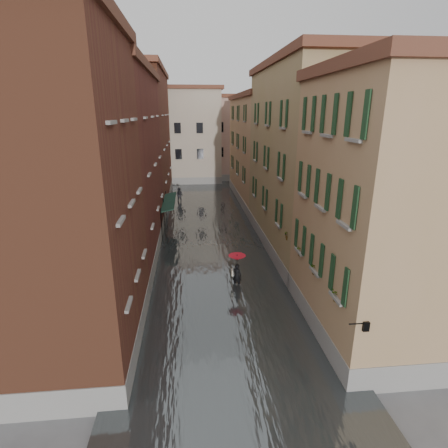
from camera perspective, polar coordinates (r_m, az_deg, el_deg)
name	(u,v)px	position (r m, az deg, el deg)	size (l,w,h in m)	color
ground	(224,313)	(18.92, -0.02, -14.39)	(120.00, 120.00, 0.00)	#5B5B5D
floodwater	(209,231)	(30.64, -2.42, -1.20)	(10.00, 60.00, 0.20)	#424849
building_left_near	(53,207)	(15.37, -26.18, 2.48)	(6.00, 8.00, 13.00)	brown
building_left_mid	(111,170)	(25.79, -17.95, 8.43)	(6.00, 14.00, 12.50)	brown
building_left_far	(139,141)	(40.41, -13.74, 12.97)	(6.00, 16.00, 14.00)	brown
building_right_near	(387,215)	(16.92, 25.03, 1.27)	(6.00, 8.00, 11.50)	#A48055
building_right_mid	(307,163)	(26.60, 13.37, 9.61)	(6.00, 14.00, 13.00)	#9B805E
building_right_far	(264,152)	(41.07, 6.54, 11.66)	(6.00, 16.00, 11.50)	#A48055
building_end_cream	(179,137)	(54.06, -7.40, 13.89)	(12.00, 9.00, 13.00)	#B0A28C
building_end_pink	(237,139)	(56.58, 2.08, 13.68)	(10.00, 9.00, 12.00)	tan
awning_near	(168,207)	(29.75, -9.18, 2.77)	(1.09, 3.21, 2.80)	#153024
awning_far	(170,198)	(32.88, -8.87, 4.24)	(1.09, 3.33, 2.80)	#153024
wall_lantern	(365,326)	(13.55, 22.00, -15.13)	(0.71, 0.22, 0.35)	black
window_planters	(309,253)	(17.58, 13.73, -4.67)	(0.59, 7.88, 0.84)	brown
pedestrian_main	(237,267)	(20.85, 2.12, -6.98)	(1.05, 1.05, 2.06)	black
pedestrian_far	(180,195)	(40.75, -7.27, 4.66)	(0.87, 0.68, 1.80)	black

